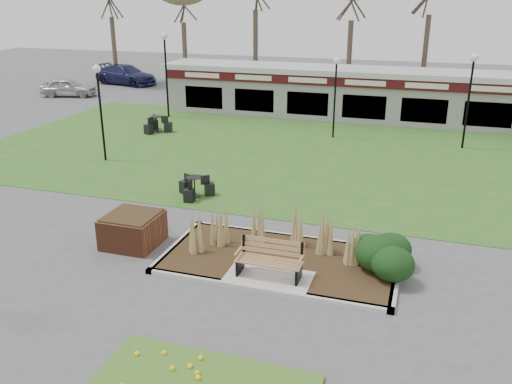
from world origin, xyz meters
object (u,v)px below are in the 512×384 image
(lamp_post_mid_right, at_px, (336,80))
(bistro_set_a, at_px, (157,127))
(food_pavilion, at_px, (368,94))
(lamp_post_far_right, at_px, (471,80))
(bistro_set_b, at_px, (195,190))
(car_silver, at_px, (69,87))
(car_blue, at_px, (126,75))
(brick_planter, at_px, (133,229))
(park_bench, at_px, (270,259))
(lamp_post_mid_left, at_px, (99,92))
(car_black, at_px, (210,96))
(lamp_post_far_left, at_px, (165,56))

(lamp_post_mid_right, relative_size, bistro_set_a, 2.64)
(food_pavilion, height_order, bistro_set_a, food_pavilion)
(lamp_post_far_right, bearing_deg, bistro_set_b, -133.66)
(food_pavilion, xyz_separation_m, car_silver, (-21.08, 1.04, -0.83))
(car_blue, bearing_deg, lamp_post_far_right, -104.25)
(brick_planter, bearing_deg, lamp_post_mid_right, 76.79)
(park_bench, xyz_separation_m, bistro_set_b, (-4.30, 4.92, -0.32))
(lamp_post_mid_left, bearing_deg, car_black, 91.61)
(car_black, bearing_deg, bistro_set_b, -165.15)
(park_bench, height_order, lamp_post_mid_right, lamp_post_mid_right)
(lamp_post_far_right, distance_m, car_silver, 27.00)
(food_pavilion, height_order, lamp_post_mid_left, lamp_post_mid_left)
(bistro_set_b, xyz_separation_m, car_silver, (-16.78, 15.83, 0.38))
(lamp_post_far_left, xyz_separation_m, bistro_set_a, (1.09, -3.52, -3.23))
(lamp_post_far_left, relative_size, bistro_set_b, 3.46)
(food_pavilion, distance_m, car_black, 10.33)
(park_bench, bearing_deg, food_pavilion, 90.00)
(bistro_set_b, bearing_deg, car_silver, 136.67)
(brick_planter, height_order, lamp_post_far_left, lamp_post_far_left)
(bistro_set_a, bearing_deg, brick_planter, -65.20)
(food_pavilion, relative_size, lamp_post_far_left, 5.08)
(food_pavilion, height_order, car_silver, food_pavilion)
(lamp_post_far_right, distance_m, car_blue, 27.95)
(lamp_post_mid_left, xyz_separation_m, bistro_set_b, (5.59, -2.94, -2.76))
(food_pavilion, height_order, car_blue, food_pavilion)
(lamp_post_mid_left, height_order, car_blue, lamp_post_mid_left)
(car_black, height_order, car_blue, car_blue)
(park_bench, distance_m, food_pavilion, 19.73)
(lamp_post_mid_left, relative_size, bistro_set_b, 2.98)
(lamp_post_mid_left, relative_size, lamp_post_mid_right, 1.04)
(lamp_post_far_left, bearing_deg, food_pavilion, 14.75)
(car_blue, bearing_deg, lamp_post_mid_right, -110.84)
(brick_planter, xyz_separation_m, car_silver, (-16.68, 20.00, 0.17))
(lamp_post_mid_right, bearing_deg, car_silver, 163.74)
(food_pavilion, relative_size, car_black, 6.19)
(car_black, relative_size, car_blue, 0.75)
(bistro_set_b, height_order, car_blue, car_blue)
(lamp_post_far_right, height_order, car_black, lamp_post_far_right)
(lamp_post_mid_right, distance_m, car_black, 11.11)
(lamp_post_far_left, distance_m, car_black, 5.03)
(bistro_set_a, bearing_deg, lamp_post_mid_right, 10.50)
(lamp_post_mid_right, height_order, lamp_post_far_left, lamp_post_far_left)
(park_bench, distance_m, brick_planter, 4.47)
(lamp_post_mid_left, bearing_deg, lamp_post_mid_right, 38.72)
(lamp_post_mid_right, distance_m, car_blue, 22.44)
(lamp_post_mid_right, xyz_separation_m, lamp_post_far_right, (6.21, -0.11, 0.29))
(lamp_post_mid_left, distance_m, lamp_post_far_left, 9.02)
(park_bench, height_order, car_silver, car_silver)
(bistro_set_a, bearing_deg, car_black, 90.62)
(food_pavilion, bearing_deg, lamp_post_mid_right, -102.62)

